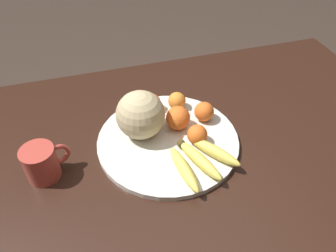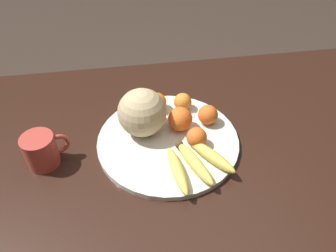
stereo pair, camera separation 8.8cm
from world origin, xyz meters
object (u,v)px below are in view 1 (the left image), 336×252
melon (140,115)px  produce_tag (177,113)px  orange_back_left (177,101)px  ceramic_mug (42,163)px  kitchen_table (158,175)px  orange_front_right (178,118)px  fruit_bowl (168,140)px  orange_front_left (197,135)px  orange_back_right (151,103)px  orange_mid_center (204,112)px  banana_bunch (200,159)px

melon → produce_tag: bearing=23.8°
melon → orange_back_left: 0.16m
ceramic_mug → kitchen_table: bearing=-4.1°
orange_front_right → orange_back_left: (0.02, 0.09, -0.01)m
melon → orange_back_left: (0.13, 0.08, -0.04)m
fruit_bowl → melon: bearing=146.1°
orange_front_left → orange_front_right: 0.08m
orange_back_left → orange_back_right: (-0.08, 0.01, 0.00)m
kitchen_table → melon: (-0.02, 0.09, 0.17)m
orange_front_left → produce_tag: bearing=96.7°
melon → orange_front_right: 0.12m
melon → orange_front_left: bearing=-29.6°
kitchen_table → orange_front_left: orange_front_left is taller
orange_front_left → orange_mid_center: orange_mid_center is taller
orange_mid_center → orange_back_right: (-0.14, 0.09, -0.00)m
produce_tag → ceramic_mug: ceramic_mug is taller
orange_front_left → orange_front_right: orange_front_right is taller
fruit_bowl → orange_front_left: bearing=-25.5°
kitchen_table → orange_mid_center: bearing=29.1°
orange_front_right → produce_tag: size_ratio=0.85×
orange_front_right → ceramic_mug: (-0.39, -0.06, -0.00)m
kitchen_table → orange_front_right: size_ratio=23.34×
orange_front_right → orange_front_left: bearing=-66.4°
orange_mid_center → orange_front_left: bearing=-121.7°
orange_front_left → orange_back_left: orange_front_left is taller
melon → orange_front_left: size_ratio=2.42×
orange_back_right → ceramic_mug: (-0.33, -0.16, 0.00)m
ceramic_mug → orange_front_left: bearing=-1.7°
kitchen_table → melon: melon is taller
kitchen_table → banana_bunch: (0.10, -0.07, 0.11)m
banana_bunch → melon: bearing=-163.5°
fruit_bowl → melon: melon is taller
kitchen_table → orange_back_right: (0.03, 0.18, 0.13)m
produce_tag → orange_front_right: bearing=-89.8°
banana_bunch → orange_mid_center: (0.08, 0.17, 0.01)m
orange_front_right → ceramic_mug: size_ratio=0.59×
orange_mid_center → kitchen_table: bearing=-150.9°
orange_front_left → orange_back_right: 0.20m
orange_back_left → ceramic_mug: bearing=-159.8°
banana_bunch → orange_back_right: size_ratio=3.32×
orange_mid_center → fruit_bowl: bearing=-158.2°
orange_mid_center → ceramic_mug: bearing=-171.0°
ceramic_mug → orange_back_right: bearing=25.9°
melon → orange_mid_center: size_ratio=2.32×
orange_front_right → orange_mid_center: 0.09m
orange_mid_center → orange_back_left: (-0.06, 0.08, -0.00)m
banana_bunch → orange_back_right: (-0.07, 0.25, 0.01)m
orange_back_right → ceramic_mug: 0.37m
orange_front_left → orange_back_left: bearing=93.0°
orange_front_left → orange_back_right: bearing=117.1°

